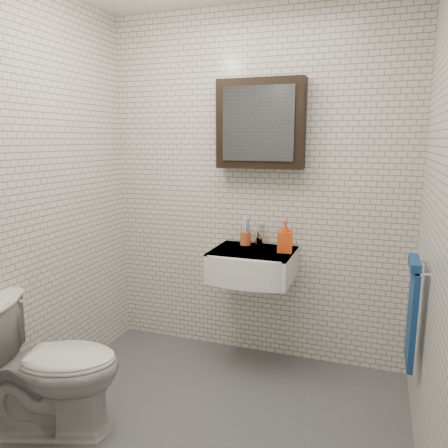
# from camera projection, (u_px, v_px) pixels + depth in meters

# --- Properties ---
(ground) EXTENTS (2.20, 2.00, 0.01)m
(ground) POSITION_uv_depth(u_px,v_px,m) (205.00, 428.00, 2.45)
(ground) COLOR #4A4D52
(ground) RESTS_ON ground
(room_shell) EXTENTS (2.22, 2.02, 2.51)m
(room_shell) POSITION_uv_depth(u_px,v_px,m) (203.00, 166.00, 2.17)
(room_shell) COLOR silver
(room_shell) RESTS_ON ground
(washbasin) EXTENTS (0.55, 0.50, 0.20)m
(washbasin) POSITION_uv_depth(u_px,v_px,m) (251.00, 265.00, 2.97)
(washbasin) COLOR white
(washbasin) RESTS_ON room_shell
(faucet) EXTENTS (0.06, 0.20, 0.15)m
(faucet) POSITION_uv_depth(u_px,v_px,m) (259.00, 236.00, 3.12)
(faucet) COLOR silver
(faucet) RESTS_ON washbasin
(mirror_cabinet) EXTENTS (0.60, 0.15, 0.60)m
(mirror_cabinet) POSITION_uv_depth(u_px,v_px,m) (260.00, 124.00, 2.97)
(mirror_cabinet) COLOR black
(mirror_cabinet) RESTS_ON room_shell
(towel_rail) EXTENTS (0.09, 0.30, 0.58)m
(towel_rail) POSITION_uv_depth(u_px,v_px,m) (413.00, 308.00, 2.29)
(towel_rail) COLOR silver
(towel_rail) RESTS_ON room_shell
(toothbrush_cup) EXTENTS (0.08, 0.08, 0.21)m
(toothbrush_cup) POSITION_uv_depth(u_px,v_px,m) (245.00, 238.00, 3.14)
(toothbrush_cup) COLOR #B4532D
(toothbrush_cup) RESTS_ON washbasin
(soap_bottle) EXTENTS (0.11, 0.11, 0.22)m
(soap_bottle) POSITION_uv_depth(u_px,v_px,m) (285.00, 236.00, 2.92)
(soap_bottle) COLOR orange
(soap_bottle) RESTS_ON washbasin
(toilet) EXTENTS (0.85, 0.64, 0.77)m
(toilet) POSITION_uv_depth(u_px,v_px,m) (49.00, 365.00, 2.38)
(toilet) COLOR silver
(toilet) RESTS_ON ground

